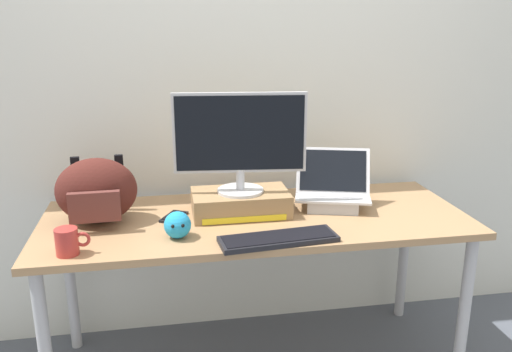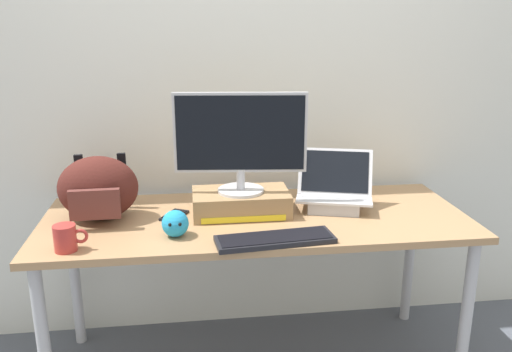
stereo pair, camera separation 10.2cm
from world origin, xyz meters
name	(u,v)px [view 1 (the left image)]	position (x,y,z in m)	size (l,w,h in m)	color
back_wall	(240,74)	(0.00, 0.46, 1.30)	(7.00, 0.10, 2.60)	silver
desk	(256,232)	(0.00, 0.00, 0.67)	(1.82, 0.71, 0.74)	#A87F56
toner_box_yellow	(241,203)	(-0.06, 0.04, 0.79)	(0.42, 0.24, 0.10)	#9E7A51
desktop_monitor	(240,140)	(-0.06, 0.04, 1.07)	(0.56, 0.20, 0.43)	silver
open_laptop	(332,195)	(0.36, 0.06, 0.79)	(0.38, 0.30, 0.25)	#ADADB2
external_keyboard	(278,239)	(0.04, -0.28, 0.75)	(0.46, 0.18, 0.02)	black
messenger_backpack	(97,191)	(-0.66, 0.05, 0.88)	(0.34, 0.29, 0.27)	#4C1E19
coffee_mug	(68,242)	(-0.73, -0.26, 0.79)	(0.12, 0.08, 0.10)	#B2332D
cell_phone	(174,217)	(-0.35, 0.04, 0.75)	(0.13, 0.16, 0.01)	black
plush_toy	(178,225)	(-0.34, -0.18, 0.79)	(0.11, 0.11, 0.11)	#2393CC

